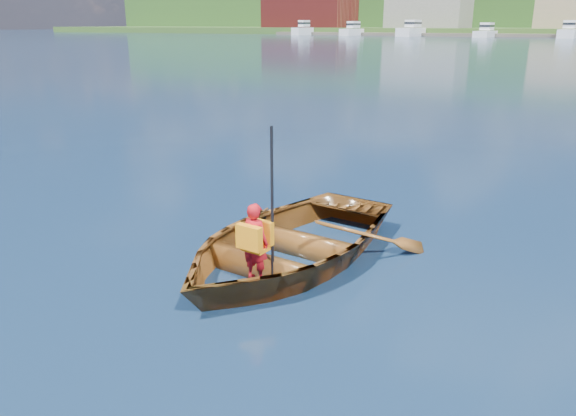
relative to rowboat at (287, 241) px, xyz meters
The scene contains 4 objects.
ground 0.69m from the rowboat, 61.09° to the left, with size 600.00×600.00×0.00m.
rowboat is the anchor object (origin of this frame).
child_paddler 0.97m from the rowboat, 84.12° to the right, with size 0.38×0.35×1.92m.
dock 148.96m from the rowboat, 94.23° to the left, with size 160.00×4.00×0.80m.
Camera 1 is at (3.37, -6.74, 3.13)m, focal length 35.00 mm.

